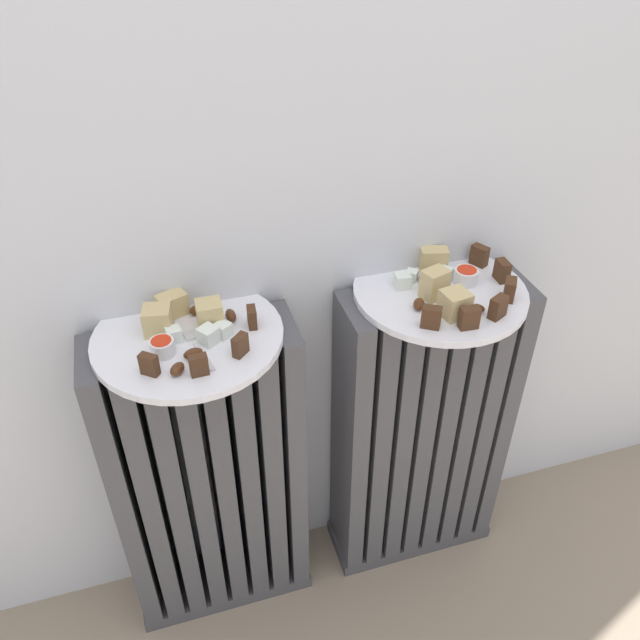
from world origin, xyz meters
TOP-DOWN VIEW (x-y plane):
  - radiator_left at (-0.21, 0.28)m, footprint 0.35×0.13m
  - radiator_right at (0.21, 0.28)m, footprint 0.35×0.13m
  - plate_left at (-0.21, 0.28)m, footprint 0.29×0.29m
  - plate_right at (0.21, 0.28)m, footprint 0.29×0.29m
  - dark_cake_slice_left_0 at (-0.27, 0.20)m, footprint 0.03×0.03m
  - dark_cake_slice_left_1 at (-0.21, 0.18)m, footprint 0.03×0.01m
  - dark_cake_slice_left_2 at (-0.14, 0.21)m, footprint 0.03×0.03m
  - dark_cake_slice_left_3 at (-0.11, 0.27)m, footprint 0.02×0.03m
  - marble_cake_slice_left_0 at (-0.25, 0.30)m, footprint 0.05×0.05m
  - marble_cake_slice_left_1 at (-0.17, 0.29)m, footprint 0.04×0.04m
  - marble_cake_slice_left_2 at (-0.23, 0.34)m, footprint 0.05×0.04m
  - turkish_delight_left_0 at (-0.16, 0.26)m, footprint 0.03×0.03m
  - turkish_delight_left_1 at (-0.23, 0.27)m, footprint 0.02×0.02m
  - turkish_delight_left_2 at (-0.18, 0.25)m, footprint 0.04×0.04m
  - medjool_date_left_0 at (-0.24, 0.19)m, footprint 0.03×0.03m
  - medjool_date_left_1 at (-0.14, 0.30)m, footprint 0.02×0.03m
  - medjool_date_left_2 at (-0.19, 0.33)m, footprint 0.03×0.02m
  - medjool_date_left_3 at (-0.21, 0.22)m, footprint 0.03×0.02m
  - jam_bowl_left at (-0.25, 0.24)m, footprint 0.04×0.04m
  - dark_cake_slice_right_0 at (0.15, 0.19)m, footprint 0.03×0.03m
  - dark_cake_slice_right_1 at (0.20, 0.17)m, footprint 0.03×0.02m
  - dark_cake_slice_right_2 at (0.26, 0.18)m, footprint 0.03×0.03m
  - dark_cake_slice_right_3 at (0.30, 0.22)m, footprint 0.03×0.03m
  - dark_cake_slice_right_4 at (0.32, 0.27)m, footprint 0.02×0.03m
  - dark_cake_slice_right_5 at (0.31, 0.33)m, footprint 0.03×0.03m
  - marble_cake_slice_right_0 at (0.19, 0.26)m, footprint 0.05×0.04m
  - marble_cake_slice_right_1 at (0.20, 0.21)m, footprint 0.05×0.05m
  - marble_cake_slice_right_2 at (0.22, 0.34)m, footprint 0.05×0.04m
  - turkish_delight_right_0 at (0.15, 0.30)m, footprint 0.03×0.03m
  - turkish_delight_right_1 at (0.23, 0.31)m, footprint 0.03×0.03m
  - turkish_delight_right_2 at (0.18, 0.32)m, footprint 0.03×0.03m
  - medjool_date_right_0 at (0.24, 0.20)m, footprint 0.03×0.02m
  - medjool_date_right_1 at (0.15, 0.24)m, footprint 0.03×0.03m
  - medjool_date_right_2 at (0.20, 0.31)m, footprint 0.03×0.03m
  - jam_bowl_right at (0.26, 0.28)m, footprint 0.04×0.04m
  - fork at (-0.20, 0.24)m, footprint 0.03×0.10m

SIDE VIEW (x-z plane):
  - radiator_left at x=-0.21m, z-range 0.00..0.66m
  - radiator_right at x=0.21m, z-range 0.00..0.66m
  - plate_left at x=-0.21m, z-range 0.66..0.68m
  - plate_right at x=0.21m, z-range 0.66..0.68m
  - fork at x=-0.20m, z-range 0.68..0.68m
  - medjool_date_right_2 at x=0.20m, z-range 0.68..0.69m
  - medjool_date_right_0 at x=0.24m, z-range 0.68..0.69m
  - medjool_date_left_0 at x=-0.24m, z-range 0.68..0.69m
  - medjool_date_right_1 at x=0.15m, z-range 0.68..0.69m
  - medjool_date_left_1 at x=-0.14m, z-range 0.68..0.69m
  - medjool_date_left_2 at x=-0.19m, z-range 0.68..0.69m
  - medjool_date_left_3 at x=-0.21m, z-range 0.68..0.69m
  - turkish_delight_right_2 at x=0.18m, z-range 0.68..0.69m
  - turkish_delight_right_1 at x=0.23m, z-range 0.68..0.70m
  - turkish_delight_left_1 at x=-0.23m, z-range 0.68..0.70m
  - turkish_delight_left_0 at x=-0.16m, z-range 0.68..0.70m
  - turkish_delight_right_0 at x=0.15m, z-range 0.68..0.70m
  - turkish_delight_left_2 at x=-0.18m, z-range 0.68..0.70m
  - jam_bowl_left at x=-0.25m, z-range 0.68..0.70m
  - jam_bowl_right at x=0.26m, z-range 0.68..0.70m
  - dark_cake_slice_left_0 at x=-0.27m, z-range 0.68..0.71m
  - dark_cake_slice_left_1 at x=-0.21m, z-range 0.68..0.71m
  - dark_cake_slice_left_2 at x=-0.14m, z-range 0.68..0.71m
  - dark_cake_slice_left_3 at x=-0.11m, z-range 0.68..0.71m
  - dark_cake_slice_right_0 at x=0.15m, z-range 0.68..0.71m
  - dark_cake_slice_right_1 at x=0.20m, z-range 0.68..0.71m
  - dark_cake_slice_right_2 at x=0.26m, z-range 0.68..0.71m
  - dark_cake_slice_right_3 at x=0.30m, z-range 0.68..0.71m
  - dark_cake_slice_right_4 at x=0.32m, z-range 0.68..0.71m
  - dark_cake_slice_right_5 at x=0.31m, z-range 0.68..0.71m
  - marble_cake_slice_left_2 at x=-0.23m, z-range 0.68..0.71m
  - marble_cake_slice_right_2 at x=0.22m, z-range 0.68..0.72m
  - marble_cake_slice_right_1 at x=0.20m, z-range 0.68..0.72m
  - marble_cake_slice_left_0 at x=-0.25m, z-range 0.68..0.72m
  - marble_cake_slice_left_1 at x=-0.17m, z-range 0.68..0.72m
  - marble_cake_slice_right_0 at x=0.19m, z-range 0.68..0.73m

